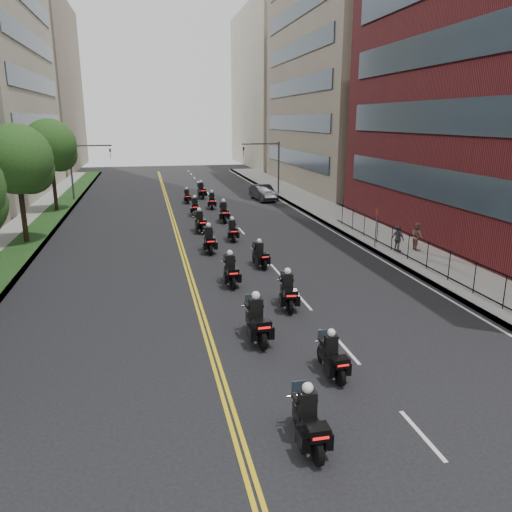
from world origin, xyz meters
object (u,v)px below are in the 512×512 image
(motorcycle_12, at_px, (187,197))
(parked_sedan, at_px, (263,193))
(motorcycle_5, at_px, (260,256))
(pedestrian_b, at_px, (417,236))
(motorcycle_4, at_px, (231,271))
(motorcycle_8, at_px, (200,223))
(motorcycle_6, at_px, (209,241))
(motorcycle_9, at_px, (224,213))
(motorcycle_13, at_px, (201,191))
(motorcycle_3, at_px, (288,292))
(pedestrian_c, at_px, (398,239))
(motorcycle_2, at_px, (257,322))
(motorcycle_1, at_px, (332,358))
(motorcycle_10, at_px, (195,207))
(motorcycle_0, at_px, (309,422))
(motorcycle_7, at_px, (232,231))
(motorcycle_11, at_px, (212,201))

(motorcycle_12, xyz_separation_m, parked_sedan, (7.60, 0.02, 0.16))
(motorcycle_5, bearing_deg, pedestrian_b, -1.05)
(motorcycle_4, xyz_separation_m, motorcycle_8, (-0.19, 12.16, 0.02))
(motorcycle_5, xyz_separation_m, motorcycle_6, (-2.33, 3.74, 0.09))
(motorcycle_9, height_order, motorcycle_13, motorcycle_13)
(motorcycle_3, xyz_separation_m, motorcycle_4, (-1.89, 3.56, -0.01))
(motorcycle_3, relative_size, pedestrian_c, 1.49)
(motorcycle_4, height_order, motorcycle_9, motorcycle_9)
(motorcycle_4, relative_size, motorcycle_8, 0.98)
(motorcycle_2, relative_size, pedestrian_b, 1.49)
(motorcycle_1, xyz_separation_m, motorcycle_10, (-1.51, 28.44, 0.06))
(motorcycle_10, bearing_deg, motorcycle_13, 84.72)
(motorcycle_10, bearing_deg, motorcycle_6, -87.38)
(motorcycle_8, bearing_deg, motorcycle_13, 77.02)
(motorcycle_9, height_order, motorcycle_10, motorcycle_9)
(motorcycle_0, distance_m, motorcycle_4, 12.79)
(motorcycle_6, height_order, pedestrian_c, motorcycle_6)
(motorcycle_5, distance_m, motorcycle_7, 6.48)
(pedestrian_c, bearing_deg, pedestrian_b, -97.37)
(motorcycle_2, bearing_deg, motorcycle_1, -62.12)
(motorcycle_1, relative_size, motorcycle_6, 0.85)
(parked_sedan, bearing_deg, motorcycle_8, -126.65)
(motorcycle_5, distance_m, pedestrian_b, 10.14)
(motorcycle_5, distance_m, motorcycle_9, 12.78)
(pedestrian_b, bearing_deg, motorcycle_6, 84.61)
(motorcycle_1, distance_m, motorcycle_12, 35.10)
(motorcycle_1, xyz_separation_m, motorcycle_8, (-1.82, 21.73, 0.09))
(motorcycle_8, xyz_separation_m, pedestrian_c, (10.99, -8.58, 0.24))
(motorcycle_1, distance_m, pedestrian_b, 17.02)
(motorcycle_6, bearing_deg, motorcycle_1, -82.86)
(motorcycle_4, xyz_separation_m, pedestrian_c, (10.80, 3.57, 0.26))
(motorcycle_0, xyz_separation_m, motorcycle_5, (2.30, 15.51, -0.04))
(motorcycle_4, height_order, motorcycle_7, motorcycle_4)
(motorcycle_7, height_order, motorcycle_9, motorcycle_9)
(motorcycle_6, relative_size, motorcycle_10, 1.06)
(motorcycle_9, bearing_deg, motorcycle_12, 104.03)
(motorcycle_3, relative_size, motorcycle_5, 1.12)
(motorcycle_10, relative_size, motorcycle_11, 1.01)
(motorcycle_6, xyz_separation_m, motorcycle_7, (1.91, 2.72, -0.08))
(motorcycle_1, xyz_separation_m, motorcycle_11, (0.32, 31.38, 0.06))
(motorcycle_2, height_order, motorcycle_4, motorcycle_2)
(motorcycle_2, xyz_separation_m, motorcycle_7, (1.80, 15.72, -0.10))
(motorcycle_4, distance_m, parked_sedan, 26.62)
(motorcycle_3, distance_m, motorcycle_11, 25.37)
(motorcycle_1, relative_size, pedestrian_c, 1.32)
(motorcycle_1, distance_m, motorcycle_10, 28.48)
(motorcycle_0, bearing_deg, motorcycle_8, 90.40)
(motorcycle_3, bearing_deg, motorcycle_11, 96.77)
(motorcycle_4, bearing_deg, motorcycle_0, -90.76)
(motorcycle_11, distance_m, motorcycle_13, 6.34)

